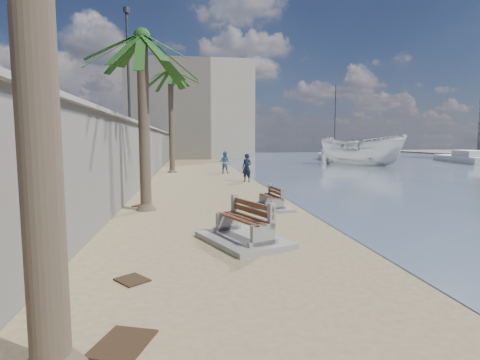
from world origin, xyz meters
TOP-DOWN VIEW (x-y plane):
  - ground_plane at (0.00, 0.00)m, footprint 140.00×140.00m
  - seawall at (-5.20, 20.00)m, footprint 0.45×70.00m
  - wall_cap at (-5.20, 20.00)m, footprint 0.80×70.00m
  - end_building at (-2.00, 52.00)m, footprint 18.00×12.00m
  - bench_near at (-0.96, 2.95)m, footprint 2.50×2.91m
  - bench_far at (0.80, 7.56)m, footprint 1.54×2.07m
  - palm_mid at (-3.98, 7.94)m, footprint 5.00×5.00m
  - palm_back at (-3.71, 24.86)m, footprint 5.00×5.00m
  - pedestrian_sign at (-5.00, 1.50)m, footprint 0.78×0.07m
  - streetlight at (-5.10, 12.00)m, footprint 0.28×0.28m
  - person_a at (1.34, 17.16)m, footprint 0.90×0.86m
  - person_b at (0.51, 23.53)m, footprint 1.17×1.06m
  - boat_cruiser at (15.91, 31.47)m, footprint 5.08×5.09m
  - yacht_near at (30.84, 34.64)m, footprint 6.06×11.95m
  - yacht_far at (17.00, 43.64)m, footprint 4.33×8.57m
  - sailboat_west at (18.16, 44.47)m, footprint 6.19×6.42m
  - debris_a at (-3.23, -1.72)m, footprint 0.87×0.97m
  - debris_b at (-3.44, 0.56)m, footprint 0.74×0.75m
  - debris_c at (-4.24, 8.81)m, footprint 0.85×0.79m

SIDE VIEW (x-z plane):
  - ground_plane at x=0.00m, z-range 0.00..0.00m
  - debris_a at x=-3.23m, z-range 0.00..0.03m
  - debris_b at x=-3.44m, z-range 0.00..0.03m
  - debris_c at x=-4.24m, z-range 0.00..0.03m
  - sailboat_west at x=18.16m, z-range -4.90..5.56m
  - yacht_near at x=30.84m, z-range -0.40..1.10m
  - yacht_far at x=17.00m, z-range -0.40..1.10m
  - bench_far at x=0.80m, z-range -0.05..0.75m
  - bench_near at x=-0.96m, z-range -0.06..0.96m
  - person_b at x=0.51m, z-range 0.00..1.97m
  - person_a at x=1.34m, z-range 0.00..2.08m
  - boat_cruiser at x=15.91m, z-range -0.40..3.78m
  - seawall at x=-5.20m, z-range 0.00..3.50m
  - wall_cap at x=-5.20m, z-range 3.49..3.61m
  - pedestrian_sign at x=-5.00m, z-range 3.95..6.35m
  - palm_mid at x=-3.98m, z-range 2.69..10.02m
  - streetlight at x=-5.10m, z-range 4.08..9.21m
  - end_building at x=-2.00m, z-range 0.00..14.00m
  - palm_back at x=-3.71m, z-range 3.56..12.77m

